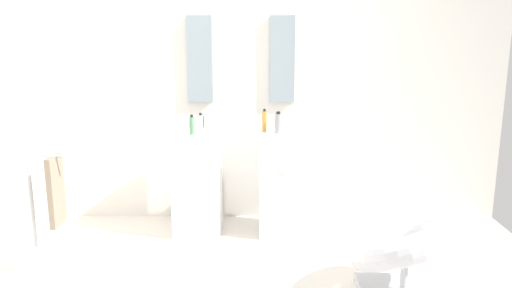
% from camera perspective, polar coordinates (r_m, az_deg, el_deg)
% --- Properties ---
extents(rear_partition, '(4.80, 0.10, 2.60)m').
position_cam_1_polar(rear_partition, '(4.65, -1.68, 7.16)').
color(rear_partition, silver).
rests_on(rear_partition, ground_plane).
extents(pedestal_sink_left, '(0.44, 0.44, 1.01)m').
position_cam_1_polar(pedestal_sink_left, '(4.42, -6.66, -4.08)').
color(pedestal_sink_left, white).
rests_on(pedestal_sink_left, ground_plane).
extents(pedestal_sink_right, '(0.44, 0.44, 1.01)m').
position_cam_1_polar(pedestal_sink_right, '(4.39, 3.01, -4.14)').
color(pedestal_sink_right, white).
rests_on(pedestal_sink_right, ground_plane).
extents(vanity_mirror_left, '(0.22, 0.03, 0.77)m').
position_cam_1_polar(vanity_mirror_left, '(4.60, -6.42, 9.51)').
color(vanity_mirror_left, '#8C9EA8').
extents(vanity_mirror_right, '(0.22, 0.03, 0.77)m').
position_cam_1_polar(vanity_mirror_right, '(4.57, 2.99, 9.55)').
color(vanity_mirror_right, '#8C9EA8').
extents(lounge_chair, '(1.10, 1.10, 0.65)m').
position_cam_1_polar(lounge_chair, '(3.49, 16.63, -11.42)').
color(lounge_chair, '#B7BABF').
rests_on(lounge_chair, ground_plane).
extents(towel_rack, '(0.37, 0.22, 0.95)m').
position_cam_1_polar(towel_rack, '(3.82, -22.11, -5.24)').
color(towel_rack, '#B7BABF').
rests_on(towel_rack, ground_plane).
extents(soap_bottle_clear, '(0.04, 0.04, 0.17)m').
position_cam_1_polar(soap_bottle_clear, '(4.20, -6.31, 2.28)').
color(soap_bottle_clear, silver).
rests_on(soap_bottle_clear, pedestal_sink_left).
extents(soap_bottle_grey, '(0.06, 0.06, 0.18)m').
position_cam_1_polar(soap_bottle_grey, '(4.17, 2.53, 2.37)').
color(soap_bottle_grey, '#99999E').
rests_on(soap_bottle_grey, pedestal_sink_right).
extents(soap_bottle_black, '(0.05, 0.05, 0.12)m').
position_cam_1_polar(soap_bottle_black, '(4.45, -6.26, 2.54)').
color(soap_bottle_black, black).
rests_on(soap_bottle_black, pedestal_sink_left).
extents(soap_bottle_amber, '(0.04, 0.04, 0.19)m').
position_cam_1_polar(soap_bottle_amber, '(4.24, 0.96, 2.61)').
color(soap_bottle_amber, '#C68C38').
rests_on(soap_bottle_amber, pedestal_sink_right).
extents(soap_bottle_green, '(0.04, 0.04, 0.16)m').
position_cam_1_polar(soap_bottle_green, '(4.16, -7.28, 2.11)').
color(soap_bottle_green, '#59996B').
rests_on(soap_bottle_green, pedestal_sink_left).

